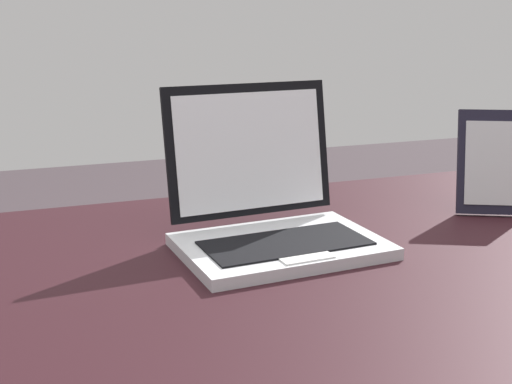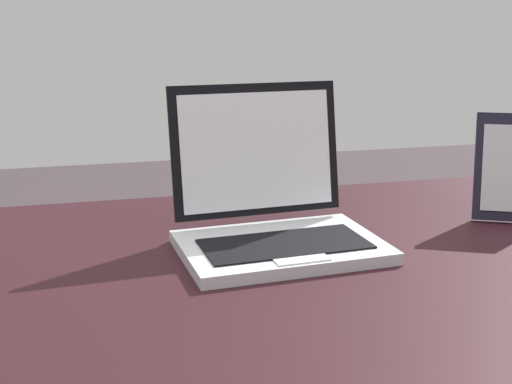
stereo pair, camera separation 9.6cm
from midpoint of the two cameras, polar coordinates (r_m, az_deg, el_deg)
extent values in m
cube|color=black|center=(1.03, 2.40, -6.50)|extent=(1.68, 0.83, 0.03)
cube|color=silver|center=(1.05, -0.54, -4.59)|extent=(0.32, 0.23, 0.02)
cube|color=black|center=(1.03, -0.19, -4.31)|extent=(0.26, 0.13, 0.00)
cube|color=silver|center=(0.97, 1.39, -5.51)|extent=(0.08, 0.04, 0.00)
cube|color=black|center=(1.12, -3.01, 3.53)|extent=(0.29, 0.07, 0.21)
cube|color=white|center=(1.12, -2.91, 3.43)|extent=(0.26, 0.05, 0.19)
cube|color=#59CCF2|center=(1.12, -2.88, 2.93)|extent=(0.24, 0.02, 0.01)
cube|color=black|center=(1.29, 17.06, 2.37)|extent=(0.13, 0.11, 0.18)
cube|color=silver|center=(1.28, 17.12, 2.30)|extent=(0.10, 0.08, 0.15)
cube|color=black|center=(1.34, 16.54, -0.67)|extent=(0.02, 0.02, 0.03)
camera|label=1|loc=(0.05, -92.69, -0.72)|focal=48.00mm
camera|label=2|loc=(0.05, 87.31, 0.72)|focal=48.00mm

